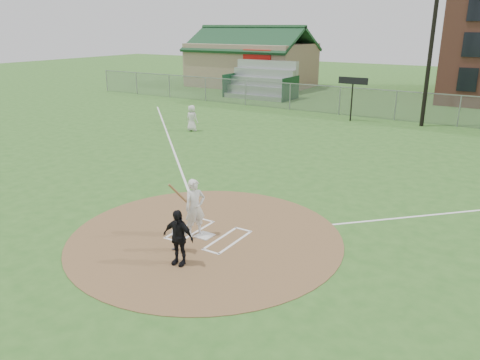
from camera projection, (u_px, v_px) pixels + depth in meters
The scene contains 14 objects.
ground at pixel (206, 237), 14.45m from camera, with size 140.00×140.00×0.00m, color #2F6121.
dirt_circle at pixel (206, 237), 14.45m from camera, with size 8.40×8.40×0.02m, color brown.
home_plate at pixel (204, 236), 14.47m from camera, with size 0.49×0.49×0.03m, color silver.
foul_line_third at pixel (170, 142), 26.22m from camera, with size 0.10×24.00×0.01m, color white.
catcher at pixel (179, 234), 13.29m from camera, with size 0.55×0.43×1.13m, color gray.
umpire at pixel (178, 237), 12.56m from camera, with size 0.93×0.39×1.58m, color black.
ondeck_player at pixel (192, 118), 28.65m from camera, with size 0.78×0.50×1.59m, color silver.
batters_boxes at pixel (209, 235), 14.56m from camera, with size 2.08×1.88×0.01m.
batter_at_plate at pixel (195, 208), 14.27m from camera, with size 0.86×1.06×1.81m.
outfield_fence at pixel (396, 105), 31.82m from camera, with size 56.08×0.08×2.03m.
bleachers at pixel (260, 80), 41.56m from camera, with size 6.08×3.20×3.20m.
clubhouse at pixel (251, 63), 49.29m from camera, with size 12.20×8.71×6.23m.
light_pole at pixel (435, 18), 28.24m from camera, with size 1.20×0.30×12.22m.
scoreboard_sign at pixel (353, 85), 31.20m from camera, with size 2.00×0.10×2.93m.
Camera 1 is at (7.88, -10.58, 6.24)m, focal length 35.00 mm.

